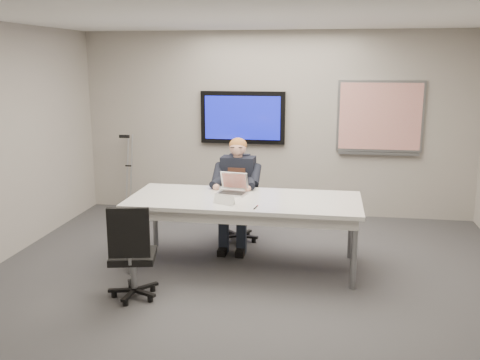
% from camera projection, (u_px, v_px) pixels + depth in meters
% --- Properties ---
extents(floor, '(6.00, 6.00, 0.02)m').
position_uv_depth(floor, '(246.00, 291.00, 5.60)').
color(floor, '#333335').
rests_on(floor, ground).
extents(ceiling, '(6.00, 6.00, 0.02)m').
position_uv_depth(ceiling, '(246.00, 12.00, 4.99)').
color(ceiling, white).
rests_on(ceiling, wall_back).
extents(wall_back, '(6.00, 0.02, 2.80)m').
position_uv_depth(wall_back, '(275.00, 124.00, 8.18)').
color(wall_back, '#A69E96').
rests_on(wall_back, ground).
extents(wall_front, '(6.00, 0.02, 2.80)m').
position_uv_depth(wall_front, '(146.00, 279.00, 2.40)').
color(wall_front, '#A69E96').
rests_on(wall_front, ground).
extents(conference_table, '(2.65, 1.11, 0.82)m').
position_uv_depth(conference_table, '(244.00, 206.00, 6.14)').
color(conference_table, silver).
rests_on(conference_table, ground).
extents(tv_display, '(1.30, 0.09, 0.80)m').
position_uv_depth(tv_display, '(243.00, 118.00, 8.19)').
color(tv_display, black).
rests_on(tv_display, wall_back).
extents(whiteboard, '(1.25, 0.08, 1.10)m').
position_uv_depth(whiteboard, '(380.00, 118.00, 7.88)').
color(whiteboard, gray).
rests_on(whiteboard, wall_back).
extents(office_chair_far, '(0.55, 0.55, 1.01)m').
position_uv_depth(office_chair_far, '(240.00, 217.00, 7.12)').
color(office_chair_far, black).
rests_on(office_chair_far, ground).
extents(office_chair_near, '(0.57, 0.57, 1.00)m').
position_uv_depth(office_chair_near, '(133.00, 270.00, 5.35)').
color(office_chair_near, black).
rests_on(office_chair_near, ground).
extents(seated_person, '(0.44, 0.76, 1.40)m').
position_uv_depth(seated_person, '(236.00, 204.00, 6.82)').
color(seated_person, '#1D2431').
rests_on(seated_person, office_chair_far).
extents(crutch, '(0.25, 0.62, 1.31)m').
position_uv_depth(crutch, '(129.00, 171.00, 8.51)').
color(crutch, '#A1A4A9').
rests_on(crutch, ground).
extents(laptop, '(0.37, 0.37, 0.24)m').
position_uv_depth(laptop, '(233.00, 188.00, 6.35)').
color(laptop, silver).
rests_on(laptop, conference_table).
extents(name_tent, '(0.26, 0.16, 0.10)m').
position_uv_depth(name_tent, '(224.00, 199.00, 5.87)').
color(name_tent, white).
rests_on(name_tent, conference_table).
extents(pen, '(0.03, 0.15, 0.01)m').
position_uv_depth(pen, '(256.00, 207.00, 5.72)').
color(pen, black).
rests_on(pen, conference_table).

